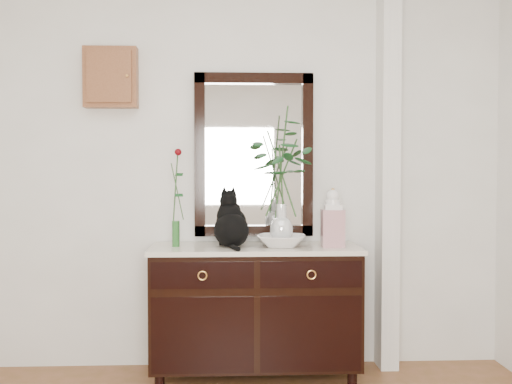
{
  "coord_description": "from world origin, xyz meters",
  "views": [
    {
      "loc": [
        -0.05,
        -1.9,
        1.32
      ],
      "look_at": [
        0.1,
        1.63,
        1.2
      ],
      "focal_mm": 40.0,
      "sensor_mm": 36.0,
      "label": 1
    }
  ],
  "objects_px": {
    "cat": "(231,219)",
    "sideboard": "(255,304)",
    "ginger_jar": "(333,217)",
    "lotus_bowl": "(281,241)"
  },
  "relations": [
    {
      "from": "cat",
      "to": "sideboard",
      "type": "bearing_deg",
      "value": -4.21
    },
    {
      "from": "cat",
      "to": "ginger_jar",
      "type": "height_order",
      "value": "ginger_jar"
    },
    {
      "from": "ginger_jar",
      "to": "sideboard",
      "type": "bearing_deg",
      "value": 174.41
    },
    {
      "from": "sideboard",
      "to": "ginger_jar",
      "type": "distance_m",
      "value": 0.75
    },
    {
      "from": "sideboard",
      "to": "cat",
      "type": "relative_size",
      "value": 3.77
    },
    {
      "from": "sideboard",
      "to": "ginger_jar",
      "type": "height_order",
      "value": "ginger_jar"
    },
    {
      "from": "sideboard",
      "to": "lotus_bowl",
      "type": "bearing_deg",
      "value": -13.59
    },
    {
      "from": "sideboard",
      "to": "lotus_bowl",
      "type": "height_order",
      "value": "lotus_bowl"
    },
    {
      "from": "lotus_bowl",
      "to": "ginger_jar",
      "type": "distance_m",
      "value": 0.36
    },
    {
      "from": "lotus_bowl",
      "to": "ginger_jar",
      "type": "height_order",
      "value": "ginger_jar"
    }
  ]
}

